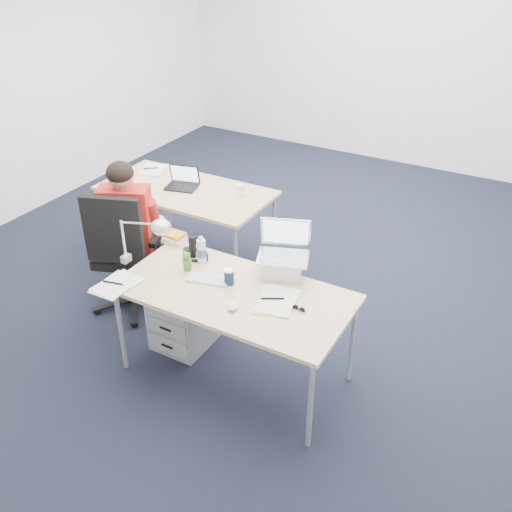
# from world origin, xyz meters

# --- Properties ---
(floor) EXTENTS (7.00, 7.00, 0.00)m
(floor) POSITION_xyz_m (0.00, 0.00, 0.00)
(floor) COLOR black
(floor) RESTS_ON ground
(room) EXTENTS (6.02, 7.02, 2.80)m
(room) POSITION_xyz_m (0.00, 0.00, 1.71)
(room) COLOR white
(room) RESTS_ON ground
(desk_near) EXTENTS (1.60, 0.80, 0.73)m
(desk_near) POSITION_xyz_m (0.45, -1.19, 0.68)
(desk_near) COLOR tan
(desk_near) RESTS_ON ground
(desk_far) EXTENTS (1.60, 0.80, 0.73)m
(desk_far) POSITION_xyz_m (-0.82, 0.02, 0.68)
(desk_far) COLOR tan
(desk_far) RESTS_ON ground
(office_chair) EXTENTS (0.92, 0.92, 1.13)m
(office_chair) POSITION_xyz_m (-0.76, -0.91, 0.32)
(office_chair) COLOR black
(office_chair) RESTS_ON ground
(seated_person) EXTENTS (0.61, 0.77, 1.30)m
(seated_person) POSITION_xyz_m (-0.82, -0.74, 0.66)
(seated_person) COLOR red
(seated_person) RESTS_ON ground
(drawer_pedestal_near) EXTENTS (0.40, 0.50, 0.55)m
(drawer_pedestal_near) POSITION_xyz_m (-0.08, -1.05, 0.28)
(drawer_pedestal_near) COLOR #9A9B9F
(drawer_pedestal_near) RESTS_ON ground
(drawer_pedestal_far) EXTENTS (0.40, 0.50, 0.55)m
(drawer_pedestal_far) POSITION_xyz_m (-1.40, -0.00, 0.28)
(drawer_pedestal_far) COLOR #9A9B9F
(drawer_pedestal_far) RESTS_ON ground
(silver_laptop) EXTENTS (0.43, 0.39, 0.38)m
(silver_laptop) POSITION_xyz_m (0.64, -0.84, 0.92)
(silver_laptop) COLOR silver
(silver_laptop) RESTS_ON desk_near
(wireless_keyboard) EXTENTS (0.32, 0.19, 0.02)m
(wireless_keyboard) POSITION_xyz_m (0.22, -1.16, 0.74)
(wireless_keyboard) COLOR white
(wireless_keyboard) RESTS_ON desk_near
(computer_mouse) EXTENTS (0.09, 0.12, 0.04)m
(computer_mouse) POSITION_xyz_m (0.54, -1.36, 0.75)
(computer_mouse) COLOR white
(computer_mouse) RESTS_ON desk_near
(headphones) EXTENTS (0.27, 0.23, 0.04)m
(headphones) POSITION_xyz_m (-0.04, -0.94, 0.75)
(headphones) COLOR black
(headphones) RESTS_ON desk_near
(can_koozie) EXTENTS (0.08, 0.08, 0.11)m
(can_koozie) POSITION_xyz_m (0.37, -1.13, 0.79)
(can_koozie) COLOR #162746
(can_koozie) RESTS_ON desk_near
(water_bottle) EXTENTS (0.08, 0.08, 0.21)m
(water_bottle) POSITION_xyz_m (0.05, -0.98, 0.84)
(water_bottle) COLOR silver
(water_bottle) RESTS_ON desk_near
(bear_figurine) EXTENTS (0.09, 0.07, 0.15)m
(bear_figurine) POSITION_xyz_m (0.01, -1.12, 0.81)
(bear_figurine) COLOR #317820
(bear_figurine) RESTS_ON desk_near
(book_stack) EXTENTS (0.21, 0.18, 0.08)m
(book_stack) POSITION_xyz_m (-0.30, -0.84, 0.77)
(book_stack) COLOR silver
(book_stack) RESTS_ON desk_near
(cordless_phone) EXTENTS (0.05, 0.04, 0.17)m
(cordless_phone) POSITION_xyz_m (-0.05, -0.96, 0.82)
(cordless_phone) COLOR black
(cordless_phone) RESTS_ON desk_near
(papers_left) EXTENTS (0.24, 0.33, 0.01)m
(papers_left) POSITION_xyz_m (-0.30, -1.53, 0.74)
(papers_left) COLOR #F3E18C
(papers_left) RESTS_ON desk_near
(papers_right) EXTENTS (0.30, 0.37, 0.01)m
(papers_right) POSITION_xyz_m (0.75, -1.16, 0.74)
(papers_right) COLOR #F3E18C
(papers_right) RESTS_ON desk_near
(sunglasses) EXTENTS (0.10, 0.05, 0.02)m
(sunglasses) POSITION_xyz_m (0.92, -1.17, 0.74)
(sunglasses) COLOR black
(sunglasses) RESTS_ON desk_near
(desk_lamp) EXTENTS (0.43, 0.29, 0.45)m
(desk_lamp) POSITION_xyz_m (-0.30, -1.25, 0.96)
(desk_lamp) COLOR silver
(desk_lamp) RESTS_ON desk_near
(dark_laptop) EXTENTS (0.35, 0.34, 0.21)m
(dark_laptop) POSITION_xyz_m (-0.86, 0.02, 0.83)
(dark_laptop) COLOR black
(dark_laptop) RESTS_ON desk_far
(far_cup) EXTENTS (0.09, 0.09, 0.11)m
(far_cup) POSITION_xyz_m (-0.29, 0.13, 0.79)
(far_cup) COLOR white
(far_cup) RESTS_ON desk_far
(far_papers) EXTENTS (0.31, 0.36, 0.01)m
(far_papers) POSITION_xyz_m (-1.37, 0.23, 0.73)
(far_papers) COLOR white
(far_papers) RESTS_ON desk_far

